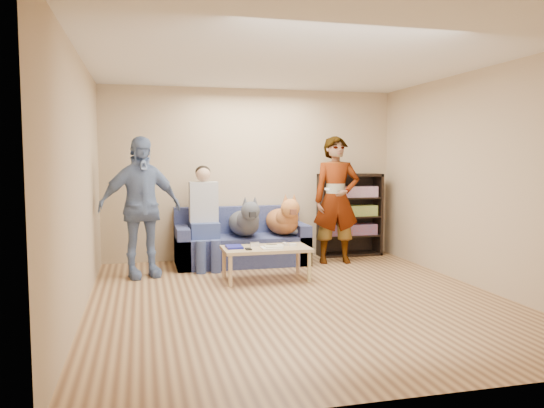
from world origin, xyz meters
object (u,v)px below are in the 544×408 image
object	(u,v)px
person_standing_left	(140,207)
sofa	(241,244)
coffee_table	(266,251)
camera_silver	(255,244)
person_standing_right	(336,200)
dog_gray	(245,221)
notebook_blue	(234,247)
person_seated	(204,213)
dog_tan	(283,220)
bookshelf	(350,213)

from	to	relation	value
person_standing_left	sofa	bearing A→B (deg)	4.83
sofa	coffee_table	size ratio (longest dim) A/B	1.73
sofa	camera_silver	bearing A→B (deg)	-90.22
person_standing_right	dog_gray	size ratio (longest dim) A/B	1.49
notebook_blue	person_seated	xyz separation A→B (m)	(-0.26, 0.94, 0.34)
person_standing_right	coffee_table	world-z (taller)	person_standing_right
sofa	person_seated	xyz separation A→B (m)	(-0.55, -0.13, 0.49)
person_standing_left	sofa	world-z (taller)	person_standing_left
camera_silver	dog_tan	bearing A→B (deg)	54.13
notebook_blue	person_standing_left	bearing A→B (deg)	156.01
person_standing_right	sofa	world-z (taller)	person_standing_right
person_standing_left	bookshelf	distance (m)	3.33
coffee_table	dog_gray	bearing A→B (deg)	95.43
person_standing_left	dog_tan	world-z (taller)	person_standing_left
notebook_blue	dog_tan	bearing A→B (deg)	45.76
person_standing_left	bookshelf	size ratio (longest dim) A/B	1.41
notebook_blue	sofa	distance (m)	1.11
coffee_table	person_seated	bearing A→B (deg)	123.87
person_standing_right	notebook_blue	xyz separation A→B (m)	(-1.66, -0.79, -0.50)
camera_silver	coffee_table	xyz separation A→B (m)	(0.12, -0.12, -0.07)
bookshelf	camera_silver	bearing A→B (deg)	-145.73
person_standing_left	coffee_table	bearing A→B (deg)	-36.41
notebook_blue	dog_tan	xyz separation A→B (m)	(0.89, 0.92, 0.22)
dog_gray	bookshelf	world-z (taller)	bookshelf
person_standing_right	bookshelf	world-z (taller)	person_standing_right
dog_gray	notebook_blue	bearing A→B (deg)	-109.36
dog_gray	sofa	bearing A→B (deg)	98.59
person_standing_left	dog_gray	xyz separation A→B (m)	(1.45, 0.38, -0.27)
person_standing_left	camera_silver	xyz separation A→B (m)	(1.42, -0.44, -0.47)
notebook_blue	coffee_table	size ratio (longest dim) A/B	0.24
person_standing_right	bookshelf	xyz separation A→B (m)	(0.42, 0.51, -0.25)
dog_tan	person_standing_left	bearing A→B (deg)	-168.68
person_standing_left	person_seated	size ratio (longest dim) A/B	1.25
person_seated	bookshelf	world-z (taller)	person_seated
person_standing_right	dog_tan	size ratio (longest dim) A/B	1.59
bookshelf	dog_tan	bearing A→B (deg)	-162.16
person_standing_right	person_seated	bearing A→B (deg)	-177.37
dog_gray	person_seated	bearing A→B (deg)	174.71
coffee_table	dog_tan	bearing A→B (deg)	63.03
dog_gray	camera_silver	bearing A→B (deg)	-92.18
person_standing_left	camera_silver	distance (m)	1.56
notebook_blue	person_seated	distance (m)	1.03
notebook_blue	camera_silver	distance (m)	0.29
camera_silver	sofa	bearing A→B (deg)	89.78
dog_tan	coffee_table	distance (m)	1.12
bookshelf	dog_gray	bearing A→B (deg)	-166.87
camera_silver	coffee_table	size ratio (longest dim) A/B	0.10
person_standing_right	camera_silver	xyz separation A→B (m)	(-1.38, -0.72, -0.49)
person_standing_left	dog_gray	world-z (taller)	person_standing_left
person_seated	person_standing_left	bearing A→B (deg)	-153.92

